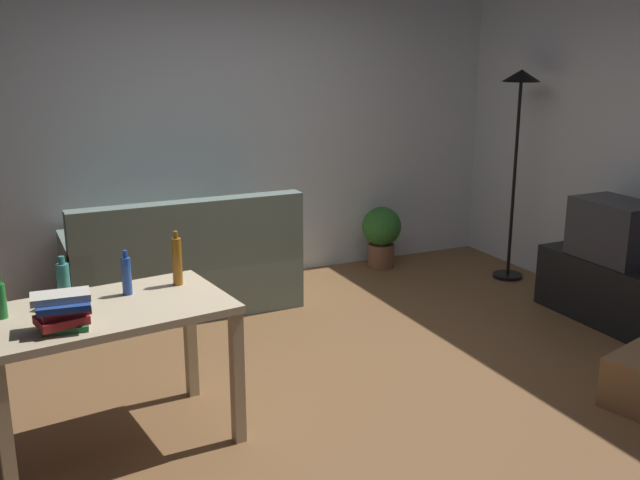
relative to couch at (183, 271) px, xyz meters
name	(u,v)px	position (x,y,z in m)	size (l,w,h in m)	color
ground_plane	(339,377)	(0.57, -1.59, -0.32)	(5.20, 4.40, 0.02)	brown
wall_rear	(225,125)	(0.57, 0.61, 1.04)	(5.20, 0.10, 2.70)	silver
couch	(183,271)	(0.00, 0.00, 0.00)	(1.73, 0.84, 0.92)	slate
tv_stand	(609,290)	(2.82, -1.59, -0.07)	(0.44, 1.10, 0.48)	black
tv	(616,230)	(2.82, -1.59, 0.39)	(0.41, 0.60, 0.44)	#2D2D33
torchiere_lamp	(519,118)	(2.82, -0.44, 1.11)	(0.32, 0.32, 1.81)	black
desk	(107,328)	(-0.85, -1.83, 0.34)	(1.28, 0.85, 0.76)	#C6B28E
potted_plant	(382,233)	(1.95, 0.31, 0.02)	(0.36, 0.36, 0.57)	brown
bottle_green	(1,300)	(-1.32, -1.77, 0.54)	(0.05, 0.05, 0.21)	#1E722D
bottle_tall	(64,285)	(-1.03, -1.73, 0.57)	(0.06, 0.06, 0.26)	teal
bottle_blue	(127,275)	(-0.71, -1.68, 0.56)	(0.05, 0.05, 0.24)	#2347A3
bottle_amber	(177,261)	(-0.43, -1.63, 0.59)	(0.05, 0.05, 0.30)	#9E6019
book_stack	(63,311)	(-1.07, -2.04, 0.54)	(0.27, 0.21, 0.17)	#236B33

